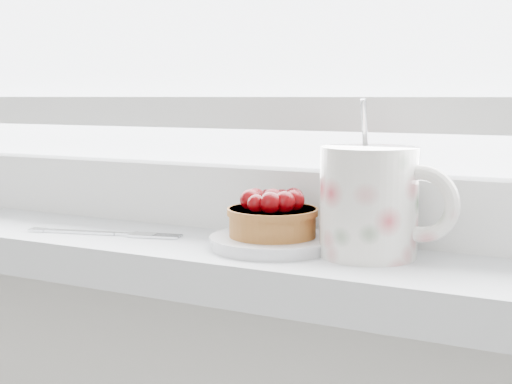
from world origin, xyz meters
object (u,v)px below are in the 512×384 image
Objects in this scene: raspberry_tart at (273,215)px; fork at (103,233)px; floral_mug at (372,200)px; saucer at (272,242)px.

raspberry_tart reaches higher than fork.
raspberry_tart is 0.51× the size of fork.
floral_mug is 0.85× the size of fork.
fork is at bearing -173.41° from raspberry_tart.
raspberry_tart is (0.00, -0.00, 0.03)m from saucer.
raspberry_tart is at bearing -34.02° from saucer.
floral_mug reaches higher than fork.
floral_mug is at bearing 6.26° from fork.
saucer is 0.03m from raspberry_tart.
fork is at bearing -173.32° from saucer.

